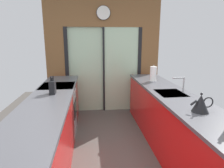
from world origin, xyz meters
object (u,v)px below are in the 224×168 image
Objects in this scene: kettle at (201,103)px; paper_towel_roll at (153,74)px; knife_block at (52,87)px; oven_range at (59,110)px.

paper_towel_roll reaches higher than kettle.
kettle is at bearing -28.17° from knife_block.
paper_towel_roll is at bearing 4.74° from oven_range.
oven_range is 3.40× the size of knife_block.
oven_range is 3.36× the size of kettle.
oven_range is 2.90× the size of paper_towel_roll.
knife_block is at bearing -158.54° from paper_towel_roll.
knife_block reaches higher than oven_range.
oven_range is 1.90m from paper_towel_roll.
paper_towel_roll reaches higher than oven_range.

